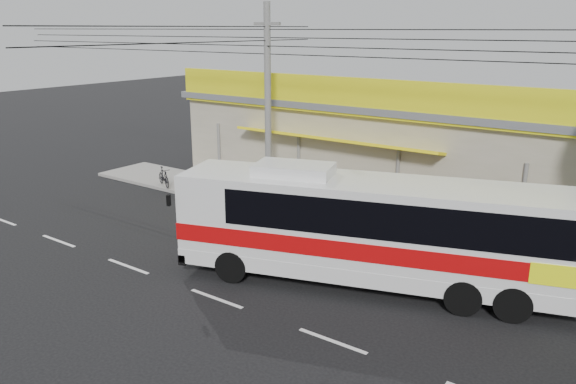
% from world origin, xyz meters
% --- Properties ---
extents(ground, '(120.00, 120.00, 0.00)m').
position_xyz_m(ground, '(0.00, 0.00, 0.00)').
color(ground, black).
rests_on(ground, ground).
extents(sidewalk, '(30.00, 3.20, 0.15)m').
position_xyz_m(sidewalk, '(0.00, 6.00, 0.07)').
color(sidewalk, gray).
rests_on(sidewalk, ground).
extents(lane_markings, '(50.00, 0.12, 0.01)m').
position_xyz_m(lane_markings, '(0.00, -2.50, 0.00)').
color(lane_markings, silver).
rests_on(lane_markings, ground).
extents(storefront_building, '(22.60, 9.20, 5.70)m').
position_xyz_m(storefront_building, '(-0.01, 11.54, 2.30)').
color(storefront_building, gray).
rests_on(storefront_building, ground).
extents(coach_bus, '(12.13, 6.09, 3.68)m').
position_xyz_m(coach_bus, '(3.39, 1.08, 1.97)').
color(coach_bus, silver).
rests_on(coach_bus, ground).
extents(motorbike_red, '(1.79, 1.34, 0.90)m').
position_xyz_m(motorbike_red, '(-8.96, 5.72, 0.60)').
color(motorbike_red, maroon).
rests_on(motorbike_red, sidewalk).
extents(motorbike_dark, '(1.61, 1.08, 0.95)m').
position_xyz_m(motorbike_dark, '(-10.11, 4.70, 0.62)').
color(motorbike_dark, black).
rests_on(motorbike_dark, sidewalk).
extents(utility_pole, '(34.00, 14.00, 8.72)m').
position_xyz_m(utility_pole, '(-4.12, 5.40, 7.19)').
color(utility_pole, slate).
rests_on(utility_pole, ground).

